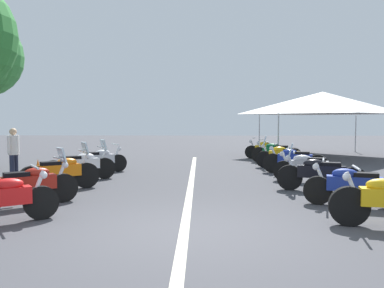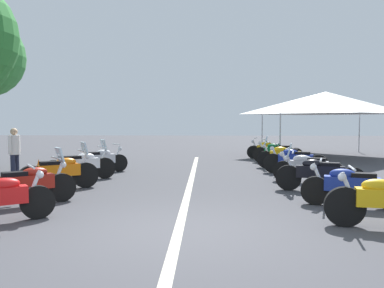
{
  "view_description": "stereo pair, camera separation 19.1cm",
  "coord_description": "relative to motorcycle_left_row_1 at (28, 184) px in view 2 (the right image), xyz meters",
  "views": [
    {
      "loc": [
        -6.22,
        -0.25,
        1.8
      ],
      "look_at": [
        6.24,
        0.0,
        1.04
      ],
      "focal_mm": 36.79,
      "sensor_mm": 36.0,
      "label": 1
    },
    {
      "loc": [
        -6.22,
        -0.45,
        1.8
      ],
      "look_at": [
        6.24,
        0.0,
        1.04
      ],
      "focal_mm": 36.79,
      "sensor_mm": 36.0,
      "label": 2
    }
  ],
  "objects": [
    {
      "name": "ground_plane",
      "position": [
        -1.85,
        -3.3,
        -0.46
      ],
      "size": [
        80.0,
        80.0,
        0.0
      ],
      "primitive_type": "plane",
      "color": "#424247"
    },
    {
      "name": "lane_centre_stripe",
      "position": [
        2.56,
        -3.3,
        -0.46
      ],
      "size": [
        16.61,
        0.16,
        0.01
      ],
      "primitive_type": "cube",
      "color": "beige",
      "rests_on": "ground_plane"
    },
    {
      "name": "motorcycle_left_row_1",
      "position": [
        0.0,
        0.0,
        0.0
      ],
      "size": [
        1.38,
        1.74,
        1.2
      ],
      "rotation": [
        0.0,
        0.0,
        -0.92
      ],
      "color": "black",
      "rests_on": "ground_plane"
    },
    {
      "name": "motorcycle_left_row_2",
      "position": [
        1.84,
        -0.0,
        0.01
      ],
      "size": [
        1.26,
        1.76,
        1.23
      ],
      "rotation": [
        0.0,
        0.0,
        -0.97
      ],
      "color": "black",
      "rests_on": "ground_plane"
    },
    {
      "name": "motorcycle_left_row_3",
      "position": [
        3.49,
        -0.01,
        0.01
      ],
      "size": [
        1.26,
        1.9,
        1.21
      ],
      "rotation": [
        0.0,
        0.0,
        -1.01
      ],
      "color": "black",
      "rests_on": "ground_plane"
    },
    {
      "name": "motorcycle_left_row_4",
      "position": [
        5.1,
        -0.11,
        -0.02
      ],
      "size": [
        1.33,
        1.79,
        0.98
      ],
      "rotation": [
        0.0,
        0.0,
        -0.95
      ],
      "color": "black",
      "rests_on": "ground_plane"
    },
    {
      "name": "motorcycle_right_row_1",
      "position": [
        0.08,
        -6.74,
        -0.02
      ],
      "size": [
        0.91,
        1.98,
        0.98
      ],
      "rotation": [
        0.0,
        0.0,
        1.26
      ],
      "color": "black",
      "rests_on": "ground_plane"
    },
    {
      "name": "motorcycle_right_row_2",
      "position": [
        1.84,
        -6.58,
        0.01
      ],
      "size": [
        0.86,
        2.16,
        1.21
      ],
      "rotation": [
        0.0,
        0.0,
        1.33
      ],
      "color": "black",
      "rests_on": "ground_plane"
    },
    {
      "name": "motorcycle_right_row_3",
      "position": [
        3.29,
        -6.68,
        -0.02
      ],
      "size": [
        0.94,
        1.96,
        0.98
      ],
      "rotation": [
        0.0,
        0.0,
        1.24
      ],
      "color": "black",
      "rests_on": "ground_plane"
    },
    {
      "name": "motorcycle_right_row_4",
      "position": [
        5.11,
        -6.72,
        0.0
      ],
      "size": [
        0.95,
        2.07,
        1.01
      ],
      "rotation": [
        0.0,
        0.0,
        1.24
      ],
      "color": "black",
      "rests_on": "ground_plane"
    },
    {
      "name": "motorcycle_right_row_5",
      "position": [
        6.65,
        -6.67,
        0.0
      ],
      "size": [
        0.84,
        2.06,
        1.21
      ],
      "rotation": [
        0.0,
        0.0,
        1.33
      ],
      "color": "black",
      "rests_on": "ground_plane"
    },
    {
      "name": "motorcycle_right_row_6",
      "position": [
        8.38,
        -6.73,
        0.0
      ],
      "size": [
        1.0,
        2.01,
        1.01
      ],
      "rotation": [
        0.0,
        0.0,
        1.18
      ],
      "color": "black",
      "rests_on": "ground_plane"
    },
    {
      "name": "motorcycle_right_row_7",
      "position": [
        10.14,
        -6.69,
        -0.01
      ],
      "size": [
        0.93,
        2.09,
        0.99
      ],
      "rotation": [
        0.0,
        0.0,
        1.27
      ],
      "color": "black",
      "rests_on": "ground_plane"
    },
    {
      "name": "traffic_cone_0",
      "position": [
        3.75,
        1.38,
        -0.17
      ],
      "size": [
        0.36,
        0.36,
        0.61
      ],
      "color": "orange",
      "rests_on": "ground_plane"
    },
    {
      "name": "bystander_2",
      "position": [
        3.46,
        1.99,
        0.44
      ],
      "size": [
        0.53,
        0.32,
        1.56
      ],
      "rotation": [
        0.0,
        0.0,
        4.57
      ],
      "color": "#1E2338",
      "rests_on": "ground_plane"
    },
    {
      "name": "event_tent",
      "position": [
        11.6,
        -9.64,
        2.19
      ],
      "size": [
        6.03,
        6.03,
        3.2
      ],
      "color": "white",
      "rests_on": "ground_plane"
    }
  ]
}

